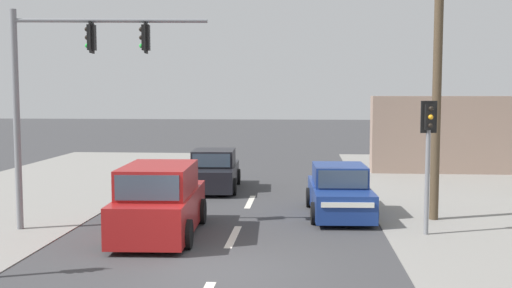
{
  "coord_description": "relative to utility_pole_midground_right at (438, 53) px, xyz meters",
  "views": [
    {
      "loc": [
        1.8,
        -12.35,
        3.79
      ],
      "look_at": [
        0.52,
        4.0,
        2.36
      ],
      "focal_mm": 42.0,
      "sensor_mm": 36.0,
      "label": 1
    }
  ],
  "objects": [
    {
      "name": "shopfront_wall_far",
      "position": [
        5.31,
        10.51,
        -3.1
      ],
      "size": [
        12.0,
        1.0,
        3.6
      ],
      "primitive_type": "cube",
      "color": "gray",
      "rests_on": "ground"
    },
    {
      "name": "lane_dash_mid",
      "position": [
        -5.69,
        -2.49,
        -4.9
      ],
      "size": [
        0.2,
        2.4,
        0.01
      ],
      "primitive_type": "cube",
      "color": "silver",
      "rests_on": "ground"
    },
    {
      "name": "traffic_signal_mast",
      "position": [
        -10.36,
        -2.03,
        -0.76
      ],
      "size": [
        5.27,
        0.67,
        6.0
      ],
      "color": "slate",
      "rests_on": "ground"
    },
    {
      "name": "utility_pole_midground_right",
      "position": [
        0.0,
        0.0,
        0.0
      ],
      "size": [
        1.8,
        0.26,
        9.33
      ],
      "color": "#4C3D2B",
      "rests_on": "ground"
    },
    {
      "name": "lane_dash_far",
      "position": [
        -5.69,
        2.51,
        -4.9
      ],
      "size": [
        0.2,
        2.4,
        0.01
      ],
      "primitive_type": "cube",
      "color": "silver",
      "rests_on": "ground"
    },
    {
      "name": "pedestal_signal_right_kerb",
      "position": [
        -0.61,
        -1.94,
        -2.49
      ],
      "size": [
        0.44,
        0.31,
        3.56
      ],
      "color": "slate",
      "rests_on": "ground"
    },
    {
      "name": "ground_plane",
      "position": [
        -5.69,
        -5.49,
        -4.9
      ],
      "size": [
        140.0,
        140.0,
        0.0
      ],
      "primitive_type": "plane",
      "color": "#3A3A3D"
    },
    {
      "name": "sedan_oncoming_mid",
      "position": [
        -7.32,
        5.03,
        -4.2
      ],
      "size": [
        2.05,
        4.31,
        1.56
      ],
      "color": "black",
      "rests_on": "ground"
    },
    {
      "name": "sedan_receding_far",
      "position": [
        -2.75,
        0.5,
        -4.2
      ],
      "size": [
        2.04,
        4.31,
        1.56
      ],
      "color": "navy",
      "rests_on": "ground"
    },
    {
      "name": "suv_oncoming_near",
      "position": [
        -7.64,
        -2.5,
        -4.02
      ],
      "size": [
        2.21,
        4.61,
        1.9
      ],
      "color": "maroon",
      "rests_on": "ground"
    }
  ]
}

